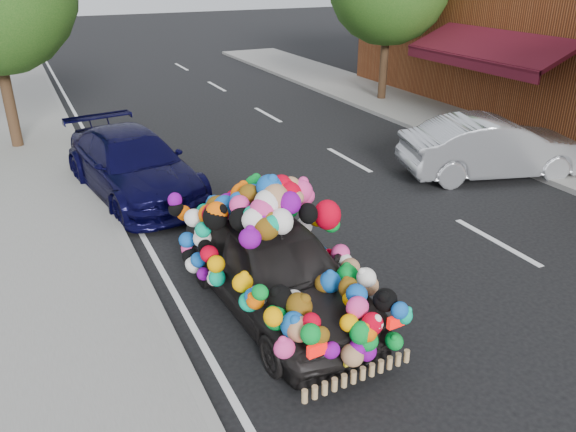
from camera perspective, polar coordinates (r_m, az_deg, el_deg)
name	(u,v)px	position (r m, az deg, el deg)	size (l,w,h in m)	color
ground	(318,289)	(8.60, 3.06, -7.41)	(100.00, 100.00, 0.00)	black
sidewalk	(6,367)	(7.82, -26.72, -13.54)	(4.00, 60.00, 0.12)	gray
kerb	(165,325)	(7.88, -12.40, -10.78)	(0.15, 60.00, 0.13)	gray
footpath_far	(546,155)	(15.70, 24.71, 5.65)	(3.00, 40.00, 0.12)	gray
lane_markings	(496,242)	(10.61, 20.40, -2.45)	(6.00, 50.00, 0.01)	silver
plush_art_car	(275,245)	(7.66, -1.29, -3.01)	(2.13, 4.18, 1.97)	black
navy_sedan	(133,164)	(12.22, -15.47, 5.07)	(1.85, 4.54, 1.32)	black
silver_hatchback	(494,147)	(13.64, 20.18, 6.57)	(1.45, 4.16, 1.37)	#A3A5AA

